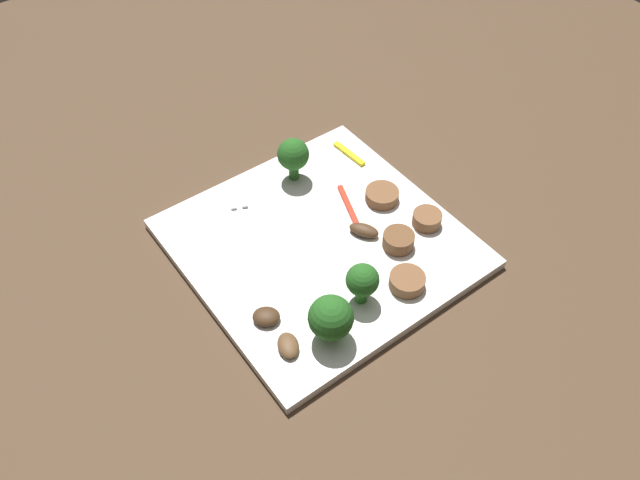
# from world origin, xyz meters

# --- Properties ---
(ground_plane) EXTENTS (1.40, 1.40, 0.00)m
(ground_plane) POSITION_xyz_m (0.00, 0.00, 0.00)
(ground_plane) COLOR #4C3826
(plate) EXTENTS (0.26, 0.26, 0.01)m
(plate) POSITION_xyz_m (0.00, 0.00, 0.01)
(plate) COLOR white
(plate) RESTS_ON ground_plane
(fork) EXTENTS (0.17, 0.08, 0.00)m
(fork) POSITION_xyz_m (0.05, 0.06, 0.01)
(fork) COLOR silver
(fork) RESTS_ON plate
(broccoli_floret_0) EXTENTS (0.03, 0.03, 0.05)m
(broccoli_floret_0) POSITION_xyz_m (-0.08, 0.01, 0.04)
(broccoli_floret_0) COLOR #296420
(broccoli_floret_0) RESTS_ON plate
(broccoli_floret_1) EXTENTS (0.03, 0.03, 0.05)m
(broccoli_floret_1) POSITION_xyz_m (0.09, -0.03, 0.04)
(broccoli_floret_1) COLOR #296420
(broccoli_floret_1) RESTS_ON plate
(broccoli_floret_2) EXTENTS (0.04, 0.04, 0.05)m
(broccoli_floret_2) POSITION_xyz_m (-0.10, 0.06, 0.04)
(broccoli_floret_2) COLOR #296420
(broccoli_floret_2) RESTS_ON plate
(sausage_slice_0) EXTENTS (0.03, 0.03, 0.02)m
(sausage_slice_0) POSITION_xyz_m (-0.05, -0.06, 0.02)
(sausage_slice_0) COLOR brown
(sausage_slice_0) RESTS_ON plate
(sausage_slice_1) EXTENTS (0.03, 0.03, 0.01)m
(sausage_slice_1) POSITION_xyz_m (-0.05, -0.10, 0.02)
(sausage_slice_1) COLOR brown
(sausage_slice_1) RESTS_ON plate
(sausage_slice_2) EXTENTS (0.05, 0.05, 0.01)m
(sausage_slice_2) POSITION_xyz_m (0.01, -0.09, 0.02)
(sausage_slice_2) COLOR brown
(sausage_slice_2) RESTS_ON plate
(sausage_slice_3) EXTENTS (0.04, 0.04, 0.01)m
(sausage_slice_3) POSITION_xyz_m (-0.10, -0.03, 0.02)
(sausage_slice_3) COLOR brown
(sausage_slice_3) RESTS_ON plate
(mushroom_0) EXTENTS (0.03, 0.03, 0.01)m
(mushroom_0) POSITION_xyz_m (-0.05, 0.10, 0.02)
(mushroom_0) COLOR #422B19
(mushroom_0) RESTS_ON plate
(mushroom_1) EXTENTS (0.03, 0.03, 0.01)m
(mushroom_1) POSITION_xyz_m (-0.02, -0.04, 0.02)
(mushroom_1) COLOR #4C331E
(mushroom_1) RESTS_ON plate
(mushroom_2) EXTENTS (0.03, 0.03, 0.01)m
(mushroom_2) POSITION_xyz_m (-0.09, 0.10, 0.02)
(mushroom_2) COLOR brown
(mushroom_2) RESTS_ON plate
(pepper_strip_0) EXTENTS (0.05, 0.01, 0.00)m
(pepper_strip_0) POSITION_xyz_m (0.08, -0.10, 0.01)
(pepper_strip_0) COLOR yellow
(pepper_strip_0) RESTS_ON plate
(pepper_strip_1) EXTENTS (0.06, 0.03, 0.00)m
(pepper_strip_1) POSITION_xyz_m (0.02, -0.05, 0.01)
(pepper_strip_1) COLOR red
(pepper_strip_1) RESTS_ON plate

